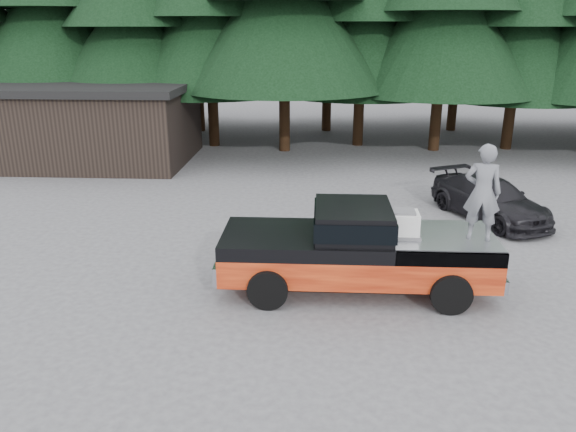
# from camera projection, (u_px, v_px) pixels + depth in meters

# --- Properties ---
(ground) EXTENTS (120.00, 120.00, 0.00)m
(ground) POSITION_uv_depth(u_px,v_px,m) (290.00, 286.00, 12.58)
(ground) COLOR #49494B
(ground) RESTS_ON ground
(pickup_truck) EXTENTS (6.00, 2.04, 1.33)m
(pickup_truck) POSITION_uv_depth(u_px,v_px,m) (356.00, 261.00, 12.23)
(pickup_truck) COLOR #E84E1B
(pickup_truck) RESTS_ON ground
(truck_cab) EXTENTS (1.66, 1.90, 0.59)m
(truck_cab) POSITION_uv_depth(u_px,v_px,m) (353.00, 219.00, 11.93)
(truck_cab) COLOR black
(truck_cab) RESTS_ON pickup_truck
(air_compressor) EXTENTS (0.73, 0.61, 0.49)m
(air_compressor) POSITION_uv_depth(u_px,v_px,m) (401.00, 224.00, 11.79)
(air_compressor) COLOR silver
(air_compressor) RESTS_ON pickup_truck
(man_on_bed) EXTENTS (0.82, 0.62, 2.01)m
(man_on_bed) POSITION_uv_depth(u_px,v_px,m) (483.00, 192.00, 11.35)
(man_on_bed) COLOR slate
(man_on_bed) RESTS_ON pickup_truck
(parked_car) EXTENTS (3.34, 4.55, 1.22)m
(parked_car) POSITION_uv_depth(u_px,v_px,m) (490.00, 199.00, 16.82)
(parked_car) COLOR black
(parked_car) RESTS_ON ground
(utility_building) EXTENTS (8.40, 6.40, 3.30)m
(utility_building) POSITION_uv_depth(u_px,v_px,m) (94.00, 122.00, 23.86)
(utility_building) COLOR black
(utility_building) RESTS_ON ground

